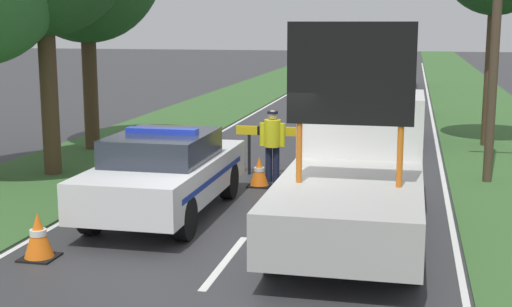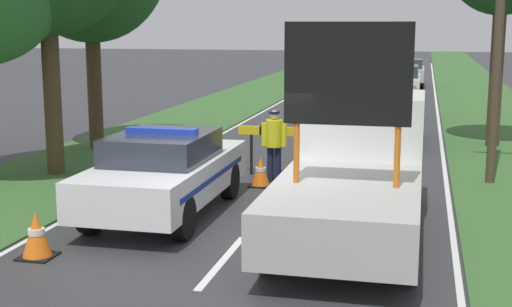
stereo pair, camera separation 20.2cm
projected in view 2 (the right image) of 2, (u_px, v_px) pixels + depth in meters
ground_plane at (242, 239)px, 11.76m from camera, size 160.00×160.00×0.00m
lane_markings at (353, 108)px, 29.80m from camera, size 6.91×70.33×0.01m
grass_verge_left at (235, 101)px, 32.12m from camera, size 3.87×120.00×0.03m
grass_verge_right at (487, 108)px, 29.67m from camera, size 3.87×120.00×0.03m
police_car at (165, 172)px, 13.12m from camera, size 1.90×4.75×1.64m
work_truck at (356, 167)px, 12.14m from camera, size 2.20×5.97×3.53m
road_barrier at (303, 136)px, 16.30m from camera, size 3.02×0.08×1.15m
police_officer at (274, 140)px, 15.75m from camera, size 0.58×0.37×1.62m
pedestrian_civilian at (317, 137)px, 15.64m from camera, size 0.64×0.41×1.78m
traffic_cone_near_police at (36, 235)px, 10.76m from camera, size 0.52×0.52×0.72m
traffic_cone_centre_front at (261, 172)px, 15.47m from camera, size 0.48×0.48×0.66m
queued_car_hatch_blue at (389, 114)px, 21.50m from camera, size 1.79×4.16×1.53m
queued_car_wagon_maroon at (391, 95)px, 27.35m from camera, size 1.85×3.95×1.50m
queued_car_van_white at (401, 81)px, 33.58m from camera, size 1.73×4.60×1.54m
queued_car_sedan_silver at (407, 72)px, 39.75m from camera, size 1.86×4.37×1.53m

